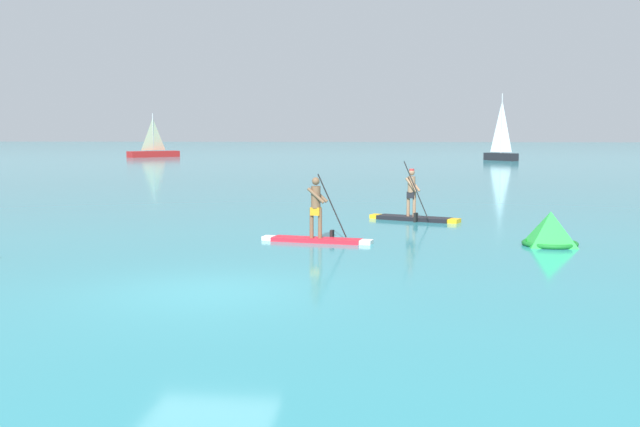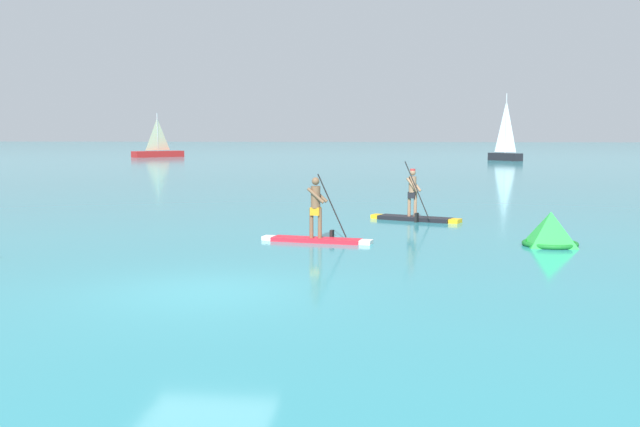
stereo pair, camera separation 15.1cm
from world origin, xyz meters
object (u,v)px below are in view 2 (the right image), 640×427
object	(u,v)px
paddleboarder_far_right	(415,211)
sailboat_right_horizon	(505,151)
paddleboarder_mid_center	(317,228)
sailboat_left_horizon	(158,152)
race_marker_buoy	(550,231)

from	to	relation	value
paddleboarder_far_right	sailboat_right_horizon	world-z (taller)	sailboat_right_horizon
paddleboarder_mid_center	sailboat_left_horizon	distance (m)	73.01
race_marker_buoy	sailboat_left_horizon	size ratio (longest dim) A/B	0.30
paddleboarder_far_right	sailboat_right_horizon	xyz separation A→B (m)	(10.72, 55.37, 0.72)
paddleboarder_far_right	sailboat_right_horizon	size ratio (longest dim) A/B	0.44
paddleboarder_mid_center	sailboat_right_horizon	world-z (taller)	sailboat_right_horizon
race_marker_buoy	sailboat_left_horizon	xyz separation A→B (m)	(-33.31, 67.85, 0.23)
paddleboarder_far_right	sailboat_right_horizon	distance (m)	56.40
paddleboarder_mid_center	race_marker_buoy	world-z (taller)	paddleboarder_mid_center
paddleboarder_mid_center	sailboat_left_horizon	xyz separation A→B (m)	(-27.08, 67.80, 0.23)
paddleboarder_mid_center	sailboat_left_horizon	bearing A→B (deg)	122.74
paddleboarder_far_right	paddleboarder_mid_center	bearing A→B (deg)	-94.31
paddleboarder_far_right	race_marker_buoy	world-z (taller)	paddleboarder_far_right
paddleboarder_far_right	sailboat_left_horizon	bearing A→B (deg)	138.99
paddleboarder_mid_center	race_marker_buoy	distance (m)	6.23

